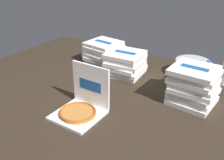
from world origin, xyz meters
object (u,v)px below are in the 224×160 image
object	(u,v)px
open_pizza_box	(82,105)
water_bottle_1	(199,74)
ice_bucket	(192,68)
water_bottle_0	(185,76)
pizza_stack_left_mid	(104,52)
water_bottle_4	(188,73)
pizza_stack_center_near	(125,63)
water_bottle_3	(206,74)
pizza_stack_left_far	(194,85)

from	to	relation	value
open_pizza_box	water_bottle_1	world-z (taller)	open_pizza_box
open_pizza_box	ice_bucket	distance (m)	1.26
water_bottle_0	pizza_stack_left_mid	bearing A→B (deg)	173.99
water_bottle_1	open_pizza_box	bearing A→B (deg)	-122.08
water_bottle_1	water_bottle_4	world-z (taller)	same
pizza_stack_center_near	water_bottle_3	size ratio (longest dim) A/B	1.61
pizza_stack_center_near	water_bottle_4	bearing A→B (deg)	10.99
open_pizza_box	ice_bucket	world-z (taller)	open_pizza_box
pizza_stack_left_mid	water_bottle_1	size ratio (longest dim) A/B	1.62
pizza_stack_left_far	water_bottle_3	size ratio (longest dim) A/B	1.57
open_pizza_box	water_bottle_0	distance (m)	1.01
pizza_stack_center_near	water_bottle_3	distance (m)	0.79
ice_bucket	water_bottle_3	bearing A→B (deg)	-38.14
open_pizza_box	pizza_stack_left_far	xyz separation A→B (m)	(0.67, 0.64, 0.09)
ice_bucket	pizza_stack_center_near	bearing A→B (deg)	-149.32
pizza_stack_left_mid	water_bottle_1	xyz separation A→B (m)	(1.07, 0.01, -0.00)
open_pizza_box	water_bottle_3	xyz separation A→B (m)	(0.68, 1.02, 0.05)
ice_bucket	water_bottle_1	xyz separation A→B (m)	(0.12, -0.18, 0.04)
water_bottle_4	water_bottle_0	bearing A→B (deg)	-91.41
water_bottle_3	pizza_stack_center_near	bearing A→B (deg)	-164.78
open_pizza_box	water_bottle_0	world-z (taller)	open_pizza_box
water_bottle_3	pizza_stack_left_far	bearing A→B (deg)	-91.34
ice_bucket	water_bottle_0	xyz separation A→B (m)	(0.03, -0.30, 0.04)
pizza_stack_left_far	water_bottle_0	bearing A→B (deg)	122.56
water_bottle_3	water_bottle_4	distance (m)	0.17
water_bottle_3	open_pizza_box	bearing A→B (deg)	-123.45
water_bottle_1	water_bottle_3	world-z (taller)	same
open_pizza_box	water_bottle_1	size ratio (longest dim) A/B	1.49
pizza_stack_left_mid	open_pizza_box	bearing A→B (deg)	-64.60
pizza_stack_left_far	open_pizza_box	bearing A→B (deg)	-136.00
water_bottle_3	water_bottle_0	bearing A→B (deg)	-133.08
pizza_stack_left_far	pizza_stack_center_near	bearing A→B (deg)	167.23
pizza_stack_left_mid	water_bottle_3	size ratio (longest dim) A/B	1.62
open_pizza_box	pizza_stack_center_near	world-z (taller)	open_pizza_box
pizza_stack_center_near	pizza_stack_left_far	bearing A→B (deg)	-12.77
water_bottle_4	water_bottle_3	bearing A→B (deg)	30.89
open_pizza_box	water_bottle_1	xyz separation A→B (m)	(0.61, 0.98, 0.05)
pizza_stack_center_near	water_bottle_4	size ratio (longest dim) A/B	1.61
ice_bucket	water_bottle_0	bearing A→B (deg)	-84.48
open_pizza_box	water_bottle_3	size ratio (longest dim) A/B	1.49
water_bottle_1	water_bottle_4	xyz separation A→B (m)	(-0.09, -0.05, 0.00)
pizza_stack_center_near	pizza_stack_left_mid	bearing A→B (deg)	157.72
water_bottle_3	pizza_stack_left_mid	bearing A→B (deg)	-177.19
pizza_stack_center_near	water_bottle_3	bearing A→B (deg)	15.22
water_bottle_1	water_bottle_3	xyz separation A→B (m)	(0.06, 0.04, 0.00)
open_pizza_box	pizza_stack_left_mid	size ratio (longest dim) A/B	0.92
pizza_stack_left_mid	pizza_stack_left_far	bearing A→B (deg)	-16.02
ice_bucket	open_pizza_box	bearing A→B (deg)	-113.18
water_bottle_1	pizza_stack_left_mid	bearing A→B (deg)	-179.29
water_bottle_0	water_bottle_4	bearing A→B (deg)	88.59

